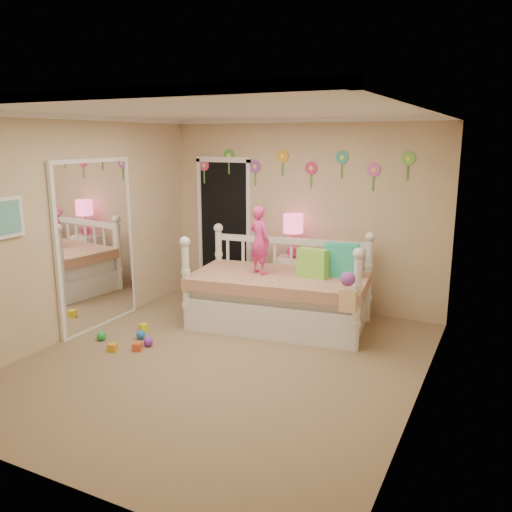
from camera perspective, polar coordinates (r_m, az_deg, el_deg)
The scene contains 18 objects.
floor at distance 5.72m, azimuth -3.64°, elevation -11.41°, with size 4.00×4.50×0.01m, color #7F684C.
ceiling at distance 5.23m, azimuth -4.05°, elevation 15.56°, with size 4.00×4.50×0.01m, color white.
back_wall at distance 7.33m, azimuth 5.05°, elevation 4.53°, with size 4.00×0.01×2.60m, color tan.
left_wall at distance 6.55m, azimuth -19.17°, elevation 2.90°, with size 0.01×4.50×2.60m, color tan.
right_wall at distance 4.67m, azimuth 17.89°, elevation -0.74°, with size 0.01×4.50×2.60m, color tan.
crown_molding at distance 5.23m, azimuth -4.05°, elevation 15.23°, with size 4.00×4.50×0.06m, color white, non-canonical shape.
daybed at distance 6.59m, azimuth 2.56°, elevation -2.59°, with size 2.21×1.19×1.20m, color white, non-canonical shape.
pillow_turquoise at distance 6.51m, azimuth 9.27°, elevation -0.45°, with size 0.42×0.15×0.42m, color #28CAA5.
pillow_lime at distance 6.44m, azimuth 6.17°, elevation -0.77°, with size 0.38×0.14×0.36m, color #87E044.
child at distance 6.53m, azimuth 0.39°, elevation 1.73°, with size 0.31×0.20×0.86m, color #F23792.
nightstand at distance 7.34m, azimuth 3.97°, elevation -2.92°, with size 0.44×0.33×0.73m, color white.
table_lamp at distance 7.17m, azimuth 4.07°, elevation 2.95°, with size 0.27×0.27×0.60m.
closet_doorway at distance 7.89m, azimuth -3.52°, elevation 3.20°, with size 0.90×0.04×2.07m, color black.
flower_decals at distance 7.29m, azimuth 4.45°, elevation 9.55°, with size 3.40×0.02×0.50m, color #B2668C, non-canonical shape.
mirror_closet at distance 6.78m, azimuth -16.98°, elevation 1.20°, with size 0.07×1.30×2.10m, color white.
wall_picture at distance 5.91m, azimuth -25.33°, elevation 3.83°, with size 0.05×0.34×0.42m, color white.
hanging_bag at distance 5.66m, azimuth 9.85°, elevation -3.99°, with size 0.20×0.16×0.36m, color beige, non-canonical shape.
toy_scatter at distance 6.38m, azimuth -14.26°, elevation -8.65°, with size 0.80×1.30×0.11m, color #996666, non-canonical shape.
Camera 1 is at (2.63, -4.51, 2.34)m, focal length 36.78 mm.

